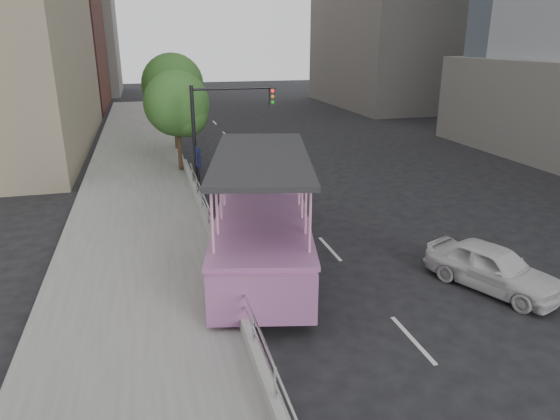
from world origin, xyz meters
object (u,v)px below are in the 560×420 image
at_px(parking_sign, 199,170).
at_px(traffic_signal, 218,121).
at_px(street_tree_near, 179,106).
at_px(duck_boat, 262,211).
at_px(street_tree_far, 175,87).
at_px(car, 493,267).

xyz_separation_m(parking_sign, traffic_signal, (1.29, 2.50, 1.77)).
bearing_deg(parking_sign, street_tree_near, 92.94).
distance_m(duck_boat, parking_sign, 5.54).
relative_size(duck_boat, street_tree_near, 2.07).
distance_m(traffic_signal, street_tree_far, 9.57).
height_order(traffic_signal, street_tree_far, street_tree_far).
distance_m(car, street_tree_far, 23.65).
relative_size(car, street_tree_near, 0.71).
xyz_separation_m(car, street_tree_near, (-7.99, 16.03, 3.12)).
xyz_separation_m(parking_sign, street_tree_far, (-0.10, 11.93, 2.58)).
relative_size(parking_sign, street_tree_near, 0.48).
distance_m(duck_boat, street_tree_far, 17.54).
distance_m(parking_sign, traffic_signal, 3.32).
relative_size(car, parking_sign, 1.48).
bearing_deg(duck_boat, street_tree_near, 99.88).
distance_m(car, traffic_signal, 14.41).
bearing_deg(street_tree_far, duck_boat, -84.19).
relative_size(duck_boat, traffic_signal, 2.28).
xyz_separation_m(street_tree_near, street_tree_far, (0.20, 6.00, 0.49)).
bearing_deg(street_tree_far, street_tree_near, -91.91).
bearing_deg(street_tree_near, car, -63.50).
relative_size(car, traffic_signal, 0.78).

